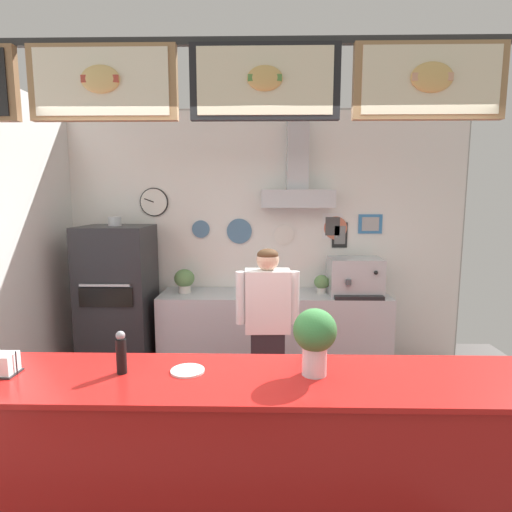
% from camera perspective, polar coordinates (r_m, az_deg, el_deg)
% --- Properties ---
extents(ground_plane, '(6.23, 6.23, 0.00)m').
position_cam_1_polar(ground_plane, '(3.14, 1.01, -31.58)').
color(ground_plane, '#3F3A38').
extents(back_wall_assembly, '(4.75, 2.76, 3.02)m').
position_cam_1_polar(back_wall_assembly, '(4.87, 1.39, 3.44)').
color(back_wall_assembly, '#9E9E99').
rests_on(back_wall_assembly, ground_plane).
extents(service_counter, '(3.52, 0.67, 1.01)m').
position_cam_1_polar(service_counter, '(2.65, 1.02, -26.35)').
color(service_counter, '#B21916').
rests_on(service_counter, ground_plane).
extents(back_prep_counter, '(2.59, 0.64, 0.92)m').
position_cam_1_polar(back_prep_counter, '(4.87, 2.43, -10.51)').
color(back_prep_counter, '#B7BABF').
rests_on(back_prep_counter, ground_plane).
extents(pizza_oven, '(0.74, 0.74, 1.80)m').
position_cam_1_polar(pizza_oven, '(4.90, -18.46, -5.95)').
color(pizza_oven, '#232326').
rests_on(pizza_oven, ground_plane).
extents(shop_worker, '(0.54, 0.24, 1.58)m').
position_cam_1_polar(shop_worker, '(3.60, 1.55, -10.53)').
color(shop_worker, '#232328').
rests_on(shop_worker, ground_plane).
extents(espresso_machine, '(0.58, 0.51, 0.41)m').
position_cam_1_polar(espresso_machine, '(4.78, 13.44, -2.78)').
color(espresso_machine, '#B7BABF').
rests_on(espresso_machine, back_prep_counter).
extents(potted_rosemary, '(0.15, 0.15, 0.21)m').
position_cam_1_polar(potted_rosemary, '(4.68, 1.54, -3.74)').
color(potted_rosemary, '#9E563D').
rests_on(potted_rosemary, back_prep_counter).
extents(potted_sage, '(0.18, 0.18, 0.21)m').
position_cam_1_polar(potted_sage, '(4.77, 9.04, -3.71)').
color(potted_sage, beige).
rests_on(potted_sage, back_prep_counter).
extents(potted_thyme, '(0.23, 0.23, 0.27)m').
position_cam_1_polar(potted_thyme, '(4.81, -9.89, -3.24)').
color(potted_thyme, beige).
rests_on(potted_thyme, back_prep_counter).
extents(basil_vase, '(0.24, 0.24, 0.38)m').
position_cam_1_polar(basil_vase, '(2.37, 8.06, -11.07)').
color(basil_vase, silver).
rests_on(basil_vase, service_counter).
extents(pepper_grinder, '(0.06, 0.06, 0.25)m').
position_cam_1_polar(pepper_grinder, '(2.51, -18.16, -12.55)').
color(pepper_grinder, black).
rests_on(pepper_grinder, service_counter).
extents(napkin_holder, '(0.15, 0.14, 0.14)m').
position_cam_1_polar(napkin_holder, '(2.79, -31.47, -12.70)').
color(napkin_holder, '#262628').
rests_on(napkin_holder, service_counter).
extents(condiment_plate, '(0.19, 0.19, 0.01)m').
position_cam_1_polar(condiment_plate, '(2.49, -9.48, -15.35)').
color(condiment_plate, white).
rests_on(condiment_plate, service_counter).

